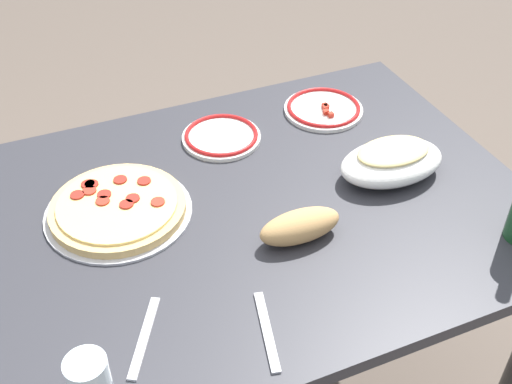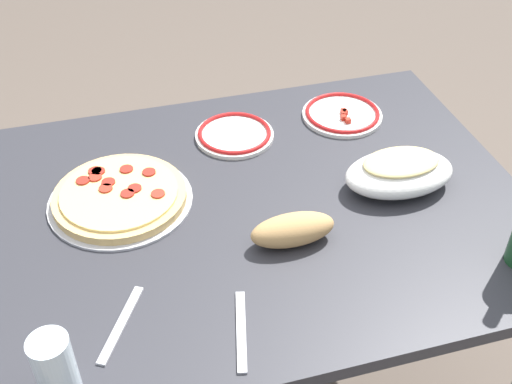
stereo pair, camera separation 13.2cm
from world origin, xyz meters
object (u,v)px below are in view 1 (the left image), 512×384
(baked_pasta_dish, at_px, (392,160))
(bread_loaf, at_px, (300,226))
(dining_table, at_px, (256,246))
(pepperoni_pizza, at_px, (118,208))
(side_plate_far, at_px, (324,109))
(side_plate_near, at_px, (221,136))

(baked_pasta_dish, distance_m, bread_loaf, 0.29)
(dining_table, xyz_separation_m, pepperoni_pizza, (-0.27, 0.08, 0.14))
(side_plate_far, bearing_deg, pepperoni_pizza, -162.38)
(pepperoni_pizza, xyz_separation_m, bread_loaf, (0.31, -0.21, 0.02))
(dining_table, height_order, pepperoni_pizza, pepperoni_pizza)
(pepperoni_pizza, height_order, side_plate_far, pepperoni_pizza)
(side_plate_near, bearing_deg, side_plate_far, 2.90)
(baked_pasta_dish, height_order, side_plate_far, baked_pasta_dish)
(baked_pasta_dish, relative_size, side_plate_far, 1.21)
(bread_loaf, bearing_deg, side_plate_near, 93.15)
(side_plate_near, height_order, bread_loaf, bread_loaf)
(dining_table, distance_m, baked_pasta_dish, 0.35)
(pepperoni_pizza, bearing_deg, side_plate_far, 17.62)
(baked_pasta_dish, bearing_deg, side_plate_far, 92.59)
(pepperoni_pizza, xyz_separation_m, side_plate_near, (0.29, 0.17, -0.01))
(dining_table, bearing_deg, bread_loaf, -74.41)
(baked_pasta_dish, bearing_deg, dining_table, 174.89)
(dining_table, xyz_separation_m, side_plate_far, (0.30, 0.26, 0.13))
(side_plate_near, bearing_deg, dining_table, -93.66)
(dining_table, height_order, side_plate_near, side_plate_near)
(dining_table, bearing_deg, side_plate_near, 86.34)
(dining_table, bearing_deg, baked_pasta_dish, -5.11)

